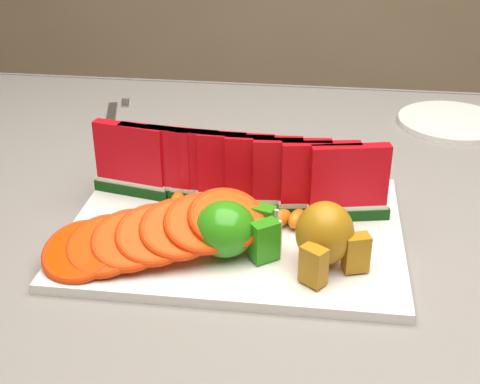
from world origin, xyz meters
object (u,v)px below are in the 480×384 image
at_px(platter, 236,230).
at_px(apple_cluster, 232,229).
at_px(fork, 112,119).
at_px(side_plate, 452,122).
at_px(pear_cluster, 326,236).

relative_size(platter, apple_cluster, 3.84).
distance_m(platter, fork, 0.43).
xyz_separation_m(apple_cluster, fork, (-0.26, 0.40, -0.04)).
height_order(apple_cluster, side_plate, apple_cluster).
xyz_separation_m(pear_cluster, fork, (-0.37, 0.41, -0.05)).
xyz_separation_m(side_plate, fork, (-0.58, -0.06, -0.00)).
bearing_deg(side_plate, pear_cluster, -113.88).
bearing_deg(apple_cluster, pear_cluster, -5.33).
bearing_deg(pear_cluster, fork, 131.74).
distance_m(platter, side_plate, 0.51).
bearing_deg(fork, platter, -52.61).
bearing_deg(platter, side_plate, 51.43).
bearing_deg(platter, fork, 127.39).
xyz_separation_m(platter, pear_cluster, (0.11, -0.07, 0.04)).
bearing_deg(fork, side_plate, 5.52).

